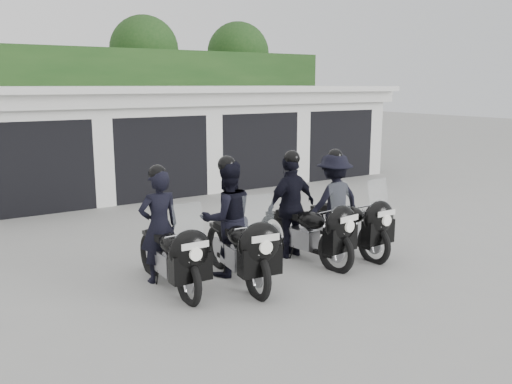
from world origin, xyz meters
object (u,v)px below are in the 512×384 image
police_bike_d (340,207)px  police_bike_b (232,227)px  police_bike_c (299,213)px  police_bike_a (167,239)px

police_bike_d → police_bike_b: bearing=-175.9°
police_bike_b → police_bike_d: bearing=12.2°
police_bike_c → police_bike_a: bearing=173.0°
police_bike_a → police_bike_c: (2.49, 0.03, 0.08)m
police_bike_b → police_bike_d: size_ratio=1.03×
police_bike_a → police_bike_d: size_ratio=0.98×
police_bike_c → police_bike_d: police_bike_c is taller
police_bike_a → police_bike_b: 1.04m
police_bike_a → police_bike_d: bearing=1.3°
police_bike_b → police_bike_d: (2.43, 0.23, -0.02)m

